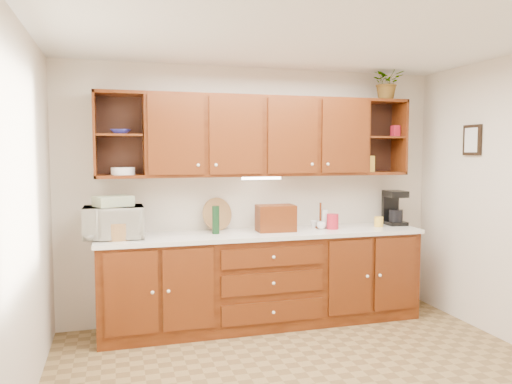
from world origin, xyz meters
TOP-DOWN VIEW (x-y plane):
  - ceiling at (0.00, 0.00)m, footprint 4.00×4.00m
  - back_wall at (0.00, 1.75)m, footprint 4.00×0.00m
  - left_wall at (-2.00, 0.00)m, footprint 0.00×3.50m
  - base_cabinets at (0.00, 1.45)m, footprint 3.20×0.60m
  - countertop at (0.00, 1.44)m, footprint 3.24×0.64m
  - upper_cabinets at (0.01, 1.59)m, footprint 3.20×0.33m
  - undercabinet_light at (0.00, 1.53)m, footprint 0.40×0.05m
  - framed_picture at (1.98, 0.90)m, footprint 0.03×0.24m
  - wicker_basket at (-1.40, 1.40)m, footprint 0.28×0.28m
  - microwave at (-1.44, 1.46)m, footprint 0.54×0.36m
  - towel_stack at (-1.44, 1.46)m, footprint 0.38×0.34m
  - wine_bottle at (-0.48, 1.46)m, footprint 0.09×0.09m
  - woven_tray at (-0.42, 1.68)m, footprint 0.34×0.20m
  - bread_box at (0.13, 1.45)m, footprint 0.39×0.25m
  - mug_tree at (0.64, 1.53)m, footprint 0.24×0.24m
  - canister_red at (0.74, 1.43)m, footprint 0.14×0.14m
  - canister_white at (0.69, 1.53)m, footprint 0.09×0.09m
  - canister_yellow at (1.28, 1.45)m, footprint 0.12×0.12m
  - coffee_maker at (1.52, 1.55)m, footprint 0.22×0.28m
  - bowl_stack at (-1.36, 1.56)m, footprint 0.22×0.22m
  - plate_stack at (-1.34, 1.58)m, footprint 0.27×0.27m
  - pantry_box_yellow at (1.22, 1.58)m, footprint 0.10×0.08m
  - pantry_box_red at (1.52, 1.55)m, footprint 0.08×0.07m
  - potted_plant at (1.41, 1.54)m, footprint 0.39×0.35m

SIDE VIEW (x-z plane):
  - base_cabinets at x=0.00m, z-range 0.00..0.90m
  - countertop at x=0.00m, z-range 0.90..0.94m
  - woven_tray at x=-0.42m, z-range 0.78..1.11m
  - mug_tree at x=0.64m, z-range 0.85..1.11m
  - canister_yellow at x=1.28m, z-range 0.94..1.04m
  - canister_red at x=0.74m, z-range 0.94..1.10m
  - wicker_basket at x=-1.40m, z-range 0.94..1.10m
  - canister_white at x=0.69m, z-range 0.94..1.13m
  - bread_box at x=0.13m, z-range 0.94..1.20m
  - wine_bottle at x=-0.48m, z-range 0.94..1.21m
  - microwave at x=-1.44m, z-range 0.94..1.24m
  - coffee_maker at x=1.52m, z-range 0.93..1.31m
  - towel_stack at x=-1.44m, z-range 1.24..1.33m
  - back_wall at x=0.00m, z-range -0.70..3.30m
  - left_wall at x=-2.00m, z-range -0.45..3.05m
  - undercabinet_light at x=0.00m, z-range 1.46..1.48m
  - plate_stack at x=-1.34m, z-range 1.52..1.59m
  - pantry_box_yellow at x=1.22m, z-range 1.52..1.69m
  - framed_picture at x=1.98m, z-range 1.70..2.00m
  - upper_cabinets at x=0.01m, z-range 1.49..2.29m
  - bowl_stack at x=-1.36m, z-range 1.90..1.94m
  - pantry_box_red at x=1.52m, z-range 1.90..2.02m
  - potted_plant at x=1.41m, z-range 2.29..2.66m
  - ceiling at x=0.00m, z-range 2.60..2.60m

